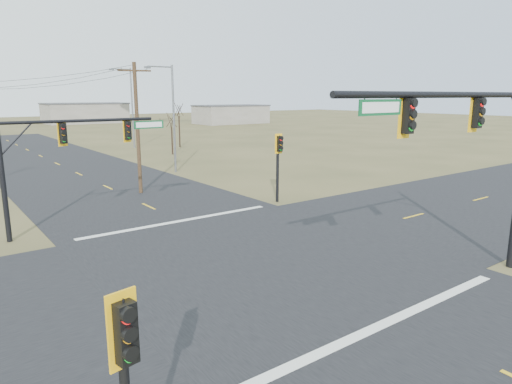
# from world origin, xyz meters

# --- Properties ---
(ground) EXTENTS (320.00, 320.00, 0.00)m
(ground) POSITION_xyz_m (0.00, 0.00, 0.00)
(ground) COLOR brown
(ground) RESTS_ON ground
(road_ew) EXTENTS (160.00, 14.00, 0.02)m
(road_ew) POSITION_xyz_m (0.00, 0.00, 0.01)
(road_ew) COLOR black
(road_ew) RESTS_ON ground
(road_ns) EXTENTS (14.00, 160.00, 0.02)m
(road_ns) POSITION_xyz_m (0.00, 0.00, 0.01)
(road_ns) COLOR black
(road_ns) RESTS_ON ground
(stop_bar_near) EXTENTS (12.00, 0.40, 0.01)m
(stop_bar_near) POSITION_xyz_m (0.00, -7.50, 0.03)
(stop_bar_near) COLOR silver
(stop_bar_near) RESTS_ON road_ns
(stop_bar_far) EXTENTS (12.00, 0.40, 0.01)m
(stop_bar_far) POSITION_xyz_m (0.00, 7.50, 0.03)
(stop_bar_far) COLOR silver
(stop_bar_far) RESTS_ON road_ns
(mast_arm_near) EXTENTS (11.40, 0.40, 7.87)m
(mast_arm_near) POSITION_xyz_m (4.55, -7.50, 5.69)
(mast_arm_near) COLOR black
(mast_arm_near) RESTS_ON ground
(mast_arm_far) EXTENTS (8.83, 0.59, 6.53)m
(mast_arm_far) POSITION_xyz_m (-5.55, 9.28, 4.74)
(mast_arm_far) COLOR black
(mast_arm_far) RESTS_ON ground
(pedestal_signal_ne) EXTENTS (0.61, 0.53, 4.75)m
(pedestal_signal_ne) POSITION_xyz_m (7.77, 7.88, 3.42)
(pedestal_signal_ne) COLOR black
(pedestal_signal_ne) RESTS_ON ground
(pedestal_signal_sw) EXTENTS (0.63, 0.54, 4.22)m
(pedestal_signal_sw) POSITION_xyz_m (-9.52, -9.21, 3.10)
(pedestal_signal_sw) COLOR black
(pedestal_signal_sw) RESTS_ON ground
(utility_pole_near) EXTENTS (2.31, 0.65, 9.59)m
(utility_pole_near) POSITION_xyz_m (1.33, 16.46, 4.98)
(utility_pole_near) COLOR #4A3320
(utility_pole_near) RESTS_ON ground
(streetlight_a) EXTENTS (2.78, 0.30, 9.99)m
(streetlight_a) POSITION_xyz_m (7.62, 23.56, 5.61)
(streetlight_a) COLOR slate
(streetlight_a) RESTS_ON ground
(streetlight_b) EXTENTS (3.04, 0.32, 10.90)m
(streetlight_b) POSITION_xyz_m (12.40, 45.75, 6.12)
(streetlight_b) COLOR slate
(streetlight_b) RESTS_ON ground
(bare_tree_c) EXTENTS (2.46, 2.46, 5.45)m
(bare_tree_c) POSITION_xyz_m (13.70, 36.01, 4.28)
(bare_tree_c) COLOR black
(bare_tree_c) RESTS_ON ground
(bare_tree_d) EXTENTS (3.14, 3.14, 6.64)m
(bare_tree_d) POSITION_xyz_m (18.32, 42.97, 5.35)
(bare_tree_d) COLOR black
(bare_tree_d) RESTS_ON ground
(warehouse_mid) EXTENTS (20.00, 12.00, 5.00)m
(warehouse_mid) POSITION_xyz_m (25.00, 110.00, 2.50)
(warehouse_mid) COLOR #9B948A
(warehouse_mid) RESTS_ON ground
(warehouse_right) EXTENTS (18.00, 10.00, 4.50)m
(warehouse_right) POSITION_xyz_m (55.00, 85.00, 2.25)
(warehouse_right) COLOR #9B948A
(warehouse_right) RESTS_ON ground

